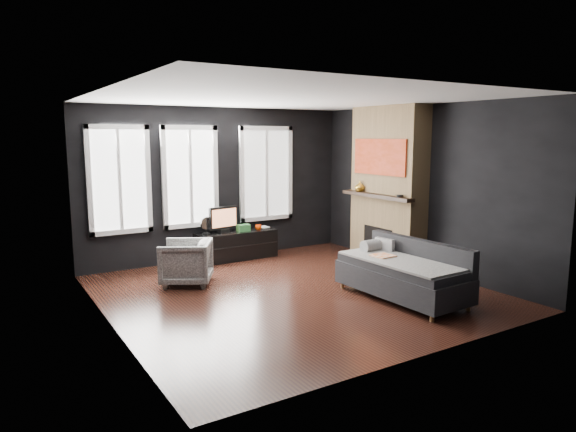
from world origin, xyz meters
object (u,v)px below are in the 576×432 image
monitor (223,218)px  mantel_vase (360,186)px  armchair (186,260)px  mug (258,227)px  sofa (402,271)px  media_console (236,245)px  book (260,222)px

monitor → mantel_vase: (2.08, -1.22, 0.55)m
armchair → mantel_vase: mantel_vase is taller
mug → mantel_vase: (1.44, -1.11, 0.75)m
armchair → mantel_vase: size_ratio=3.99×
monitor → mug: monitor is taller
armchair → mantel_vase: (3.19, -0.15, 0.95)m
sofa → monitor: bearing=106.8°
mantel_vase → sofa: bearing=-114.6°
mug → mantel_vase: 1.97m
sofa → mug: size_ratio=15.19×
armchair → media_console: size_ratio=0.50×
media_console → mantel_vase: size_ratio=8.02×
sofa → monitor: (-1.13, 3.29, 0.37)m
monitor → mantel_vase: 2.47m
sofa → media_console: sofa is taller
mug → book: book is taller
sofa → book: bearing=94.0°
armchair → mug: 2.01m
monitor → mug: bearing=-19.3°
monitor → mantel_vase: mantel_vase is taller
media_console → book: 0.65m
media_console → mug: size_ratio=12.13×
sofa → armchair: (-2.24, 2.22, -0.03)m
mantel_vase → book: bearing=135.8°
media_console → book: (0.53, 0.09, 0.36)m
sofa → monitor: 3.50m
armchair → book: (1.87, 1.13, 0.25)m
media_console → sofa: bearing=-75.2°
sofa → mug: bearing=96.5°
armchair → monitor: monitor is taller
media_console → monitor: size_ratio=2.49×
media_console → mug: (0.41, -0.08, 0.31)m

